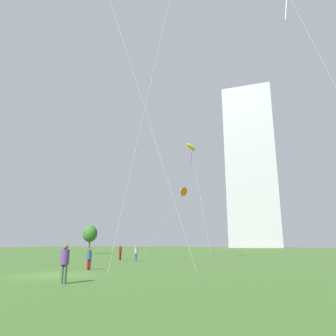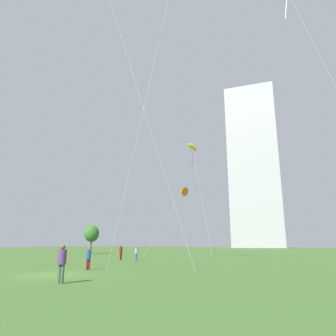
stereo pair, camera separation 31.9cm
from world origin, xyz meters
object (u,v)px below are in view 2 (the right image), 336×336
Objects in this scene: person_standing_1 at (136,252)px; kite_flying_2 at (193,148)px; kite_flying_0 at (183,191)px; distant_highrise_0 at (255,167)px; park_tree_0 at (92,234)px; person_standing_0 at (88,257)px; person_standing_2 at (62,261)px; person_standing_3 at (121,251)px.

kite_flying_2 is (-3.00, 19.48, 17.78)m from person_standing_1.
kite_flying_0 is 0.14× the size of distant_highrise_0.
kite_flying_0 is 21.17m from park_tree_0.
person_standing_0 is 37.99m from park_tree_0.
person_standing_3 is (-12.21, 18.51, -0.09)m from person_standing_2.
person_standing_2 is 0.35× the size of park_tree_0.
kite_flying_0 is at bearing 0.59° from park_tree_0.
distant_highrise_0 is at bearing -172.47° from person_standing_3.
person_standing_1 is 3.39m from person_standing_3.
person_standing_3 is at bearing -90.66° from kite_flying_2.
park_tree_0 is at bearing 173.18° from person_standing_1.
park_tree_0 reaches higher than person_standing_0.
kite_flying_0 is at bearing -92.17° from distant_highrise_0.
distant_highrise_0 is (-18.43, 103.81, 28.20)m from kite_flying_0.
kite_flying_0 is 2.08× the size of park_tree_0.
person_standing_1 is at bearing -71.80° from person_standing_2.
kite_flying_2 is at bearing 125.67° from person_standing_1.
park_tree_0 is at bearing -179.41° from kite_flying_0.
person_standing_3 is 0.15× the size of kite_flying_0.
kite_flying_2 reaches higher than person_standing_2.
kite_flying_0 reaches higher than person_standing_0.
distant_highrise_0 reaches higher than kite_flying_0.
kite_flying_2 is 3.66× the size of park_tree_0.
person_standing_3 is 125.44m from distant_highrise_0.
kite_flying_0 is at bearing 177.68° from person_standing_3.
kite_flying_0 reaches higher than person_standing_3.
distant_highrise_0 reaches higher than park_tree_0.
kite_flying_0 is (0.29, 14.52, 9.25)m from person_standing_3.
person_standing_0 is at bearing -75.23° from kite_flying_0.
distant_highrise_0 is (1.72, 104.02, 34.70)m from park_tree_0.
person_standing_2 reaches higher than person_standing_1.
distant_highrise_0 is at bearing 36.65° from person_standing_0.
distant_highrise_0 reaches higher than person_standing_3.
person_standing_3 reaches higher than person_standing_0.
kite_flying_2 is at bearing 38.72° from person_standing_0.
person_standing_2 is at bearing 32.22° from person_standing_3.
person_standing_3 is at bearing -93.52° from distant_highrise_0.
person_standing_1 is 0.08× the size of kite_flying_2.
kite_flying_0 reaches higher than park_tree_0.
person_standing_2 is at bearing -70.16° from kite_flying_0.
person_standing_0 is 36.02m from kite_flying_2.
park_tree_0 reaches higher than person_standing_1.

